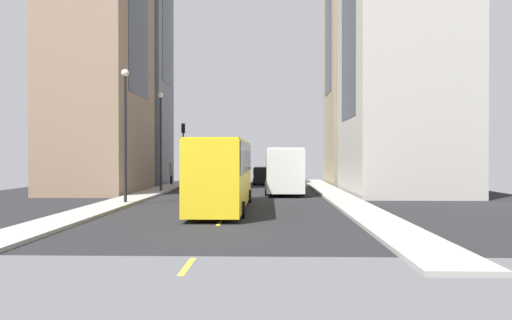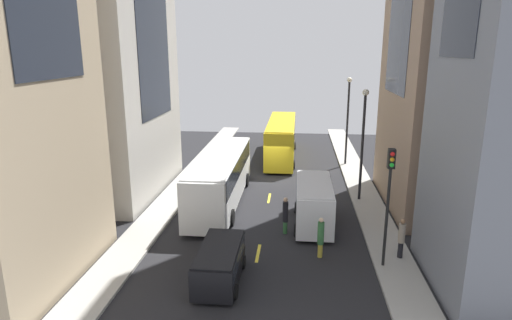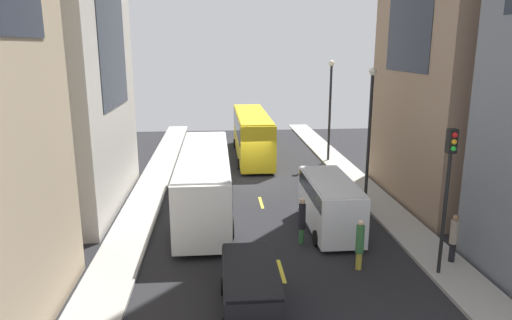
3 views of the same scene
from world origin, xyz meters
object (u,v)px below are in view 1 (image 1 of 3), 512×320
(car_black_0, at_px, (263,174))
(traffic_light_near_corner, at_px, (183,142))
(streetcar_yellow, at_px, (223,169))
(pedestrian_crossing_mid, at_px, (171,173))
(city_bus_white, at_px, (283,166))
(pedestrian_waiting_curb, at_px, (231,175))
(delivery_van_white, at_px, (210,171))
(pedestrian_crossing_near, at_px, (213,174))

(car_black_0, distance_m, traffic_light_near_corner, 8.40)
(streetcar_yellow, bearing_deg, pedestrian_crossing_mid, -71.42)
(city_bus_white, relative_size, pedestrian_crossing_mid, 6.01)
(pedestrian_waiting_curb, bearing_deg, pedestrian_crossing_mid, 91.75)
(streetcar_yellow, xyz_separation_m, pedestrian_waiting_curb, (0.93, -17.28, -0.98))
(delivery_van_white, xyz_separation_m, traffic_light_near_corner, (3.16, -4.98, 2.62))
(pedestrian_waiting_curb, bearing_deg, traffic_light_near_corner, 79.83)
(pedestrian_crossing_mid, bearing_deg, streetcar_yellow, -83.32)
(pedestrian_waiting_curb, bearing_deg, city_bus_white, -109.61)
(streetcar_yellow, xyz_separation_m, pedestrian_crossing_near, (2.77, -19.97, -1.01))
(pedestrian_crossing_mid, xyz_separation_m, traffic_light_near_corner, (-0.98, -0.91, 2.90))
(streetcar_yellow, distance_m, pedestrian_waiting_curb, 17.33)
(city_bus_white, distance_m, traffic_light_near_corner, 12.52)
(car_black_0, height_order, pedestrian_waiting_curb, pedestrian_waiting_curb)
(delivery_van_white, distance_m, pedestrian_waiting_curb, 2.20)
(pedestrian_crossing_mid, bearing_deg, car_black_0, 6.63)
(pedestrian_waiting_curb, bearing_deg, streetcar_yellow, -150.56)
(car_black_0, bearing_deg, pedestrian_crossing_near, 31.37)
(streetcar_yellow, bearing_deg, city_bus_white, -105.60)
(city_bus_white, bearing_deg, traffic_light_near_corner, -41.43)
(streetcar_yellow, height_order, car_black_0, streetcar_yellow)
(delivery_van_white, height_order, traffic_light_near_corner, traffic_light_near_corner)
(streetcar_yellow, height_order, pedestrian_crossing_mid, streetcar_yellow)
(pedestrian_crossing_near, xyz_separation_m, pedestrian_waiting_curb, (-1.84, 2.69, 0.03))
(pedestrian_crossing_near, height_order, pedestrian_crossing_mid, pedestrian_crossing_mid)
(pedestrian_crossing_near, bearing_deg, car_black_0, -61.12)
(pedestrian_crossing_near, bearing_deg, city_bus_white, -141.72)
(pedestrian_crossing_near, relative_size, pedestrian_waiting_curb, 0.98)
(city_bus_white, height_order, traffic_light_near_corner, traffic_light_near_corner)
(car_black_0, bearing_deg, pedestrian_crossing_mid, 18.53)
(streetcar_yellow, bearing_deg, delivery_van_white, -80.84)
(pedestrian_crossing_mid, bearing_deg, pedestrian_waiting_curb, -36.50)
(city_bus_white, xyz_separation_m, delivery_van_white, (6.09, -3.19, -0.50))
(streetcar_yellow, relative_size, traffic_light_near_corner, 2.11)
(pedestrian_crossing_near, relative_size, traffic_light_near_corner, 0.37)
(car_black_0, xyz_separation_m, pedestrian_waiting_curb, (2.76, 5.50, 0.16))
(pedestrian_crossing_mid, bearing_deg, delivery_van_white, -56.43)
(city_bus_white, xyz_separation_m, streetcar_yellow, (3.53, 12.66, 0.11))
(delivery_van_white, height_order, car_black_0, delivery_van_white)
(city_bus_white, bearing_deg, car_black_0, -80.42)
(traffic_light_near_corner, bearing_deg, city_bus_white, 138.57)
(delivery_van_white, xyz_separation_m, pedestrian_crossing_near, (0.21, -4.13, -0.40))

